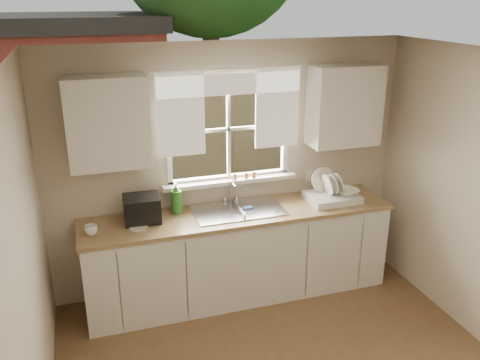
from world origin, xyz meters
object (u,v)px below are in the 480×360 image
object	(u,v)px
dish_rack	(332,195)
soap_bottle_a	(176,198)
cup	(91,230)
black_appliance	(142,209)

from	to	relation	value
dish_rack	soap_bottle_a	world-z (taller)	dish_rack
cup	black_appliance	size ratio (longest dim) A/B	0.34
cup	soap_bottle_a	bearing A→B (deg)	34.22
dish_rack	black_appliance	world-z (taller)	dish_rack
cup	black_appliance	xyz separation A→B (m)	(0.47, 0.15, 0.08)
soap_bottle_a	black_appliance	bearing A→B (deg)	-148.23
soap_bottle_a	black_appliance	size ratio (longest dim) A/B	0.95
dish_rack	cup	xyz separation A→B (m)	(-2.38, -0.07, -0.02)
soap_bottle_a	black_appliance	xyz separation A→B (m)	(-0.34, -0.09, -0.04)
dish_rack	cup	world-z (taller)	dish_rack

